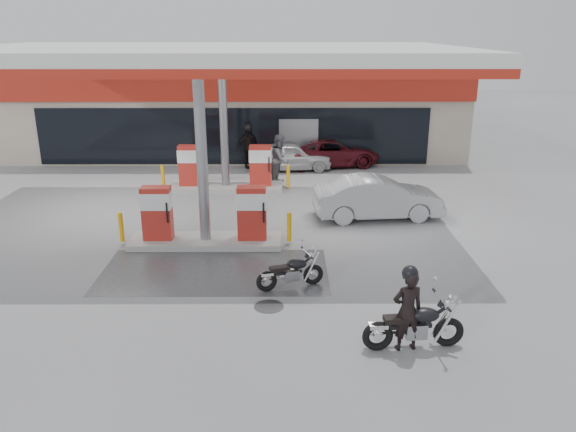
# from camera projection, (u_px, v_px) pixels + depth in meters

# --- Properties ---
(ground) EXTENTS (90.00, 90.00, 0.00)m
(ground) POSITION_uv_depth(u_px,v_px,m) (196.00, 271.00, 14.96)
(ground) COLOR gray
(ground) RESTS_ON ground
(wet_patch) EXTENTS (6.00, 3.00, 0.00)m
(wet_patch) POSITION_uv_depth(u_px,v_px,m) (215.00, 271.00, 14.97)
(wet_patch) COLOR #4C4C4F
(wet_patch) RESTS_ON ground
(drain_cover) EXTENTS (0.70, 0.70, 0.01)m
(drain_cover) POSITION_uv_depth(u_px,v_px,m) (269.00, 306.00, 13.08)
(drain_cover) COLOR #38383A
(drain_cover) RESTS_ON ground
(store_building) EXTENTS (22.00, 8.22, 4.00)m
(store_building) POSITION_uv_depth(u_px,v_px,m) (240.00, 111.00, 29.42)
(store_building) COLOR beige
(store_building) RESTS_ON ground
(canopy) EXTENTS (16.00, 10.02, 5.51)m
(canopy) POSITION_uv_depth(u_px,v_px,m) (211.00, 57.00, 18.02)
(canopy) COLOR silver
(canopy) RESTS_ON ground
(pump_island_near) EXTENTS (5.14, 1.30, 1.78)m
(pump_island_near) POSITION_uv_depth(u_px,v_px,m) (205.00, 222.00, 16.63)
(pump_island_near) COLOR #9E9E99
(pump_island_near) RESTS_ON ground
(pump_island_far) EXTENTS (5.14, 1.30, 1.78)m
(pump_island_far) POSITION_uv_depth(u_px,v_px,m) (225.00, 172.00, 22.32)
(pump_island_far) COLOR #9E9E99
(pump_island_far) RESTS_ON ground
(main_motorcycle) EXTENTS (2.11, 0.81, 1.08)m
(main_motorcycle) POSITION_uv_depth(u_px,v_px,m) (415.00, 327.00, 11.25)
(main_motorcycle) COLOR black
(main_motorcycle) RESTS_ON ground
(biker_main) EXTENTS (0.70, 0.53, 1.72)m
(biker_main) POSITION_uv_depth(u_px,v_px,m) (407.00, 311.00, 11.11)
(biker_main) COLOR black
(biker_main) RESTS_ON ground
(parked_motorcycle) EXTENTS (1.71, 0.81, 0.91)m
(parked_motorcycle) POSITION_uv_depth(u_px,v_px,m) (291.00, 273.00, 13.92)
(parked_motorcycle) COLOR black
(parked_motorcycle) RESTS_ON ground
(sedan_white) EXTENTS (3.84, 1.81, 1.27)m
(sedan_white) POSITION_uv_depth(u_px,v_px,m) (291.00, 156.00, 25.38)
(sedan_white) COLOR silver
(sedan_white) RESTS_ON ground
(attendant) EXTENTS (1.06, 1.19, 2.03)m
(attendant) POSITION_uv_depth(u_px,v_px,m) (280.00, 159.00, 23.18)
(attendant) COLOR #5D5C62
(attendant) RESTS_ON ground
(hatchback_silver) EXTENTS (4.43, 1.90, 1.42)m
(hatchback_silver) POSITION_uv_depth(u_px,v_px,m) (378.00, 198.00, 18.95)
(hatchback_silver) COLOR #A5A8AD
(hatchback_silver) RESTS_ON ground
(parked_car_left) EXTENTS (4.93, 3.28, 1.33)m
(parked_car_left) POSITION_uv_depth(u_px,v_px,m) (37.00, 144.00, 27.97)
(parked_car_left) COLOR #551218
(parked_car_left) RESTS_ON ground
(parked_car_right) EXTENTS (4.93, 2.97, 1.28)m
(parked_car_right) POSITION_uv_depth(u_px,v_px,m) (331.00, 152.00, 26.15)
(parked_car_right) COLOR #55121B
(parked_car_right) RESTS_ON ground
(biker_walking) EXTENTS (1.19, 1.03, 1.92)m
(biker_walking) POSITION_uv_depth(u_px,v_px,m) (248.00, 147.00, 25.65)
(biker_walking) COLOR black
(biker_walking) RESTS_ON ground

